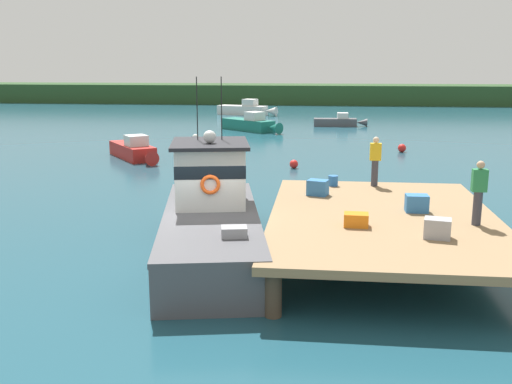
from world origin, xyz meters
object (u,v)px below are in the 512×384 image
object	(u,v)px
deckhand_by_the_boat	(375,160)
deckhand_further_back	(479,191)
crate_single_by_cleat	(437,228)
moored_boat_far_right	(251,124)
bait_bucket	(333,181)
mooring_buoy_spare_mooring	(294,164)
moored_boat_mid_harbor	(339,122)
mooring_buoy_inshore	(402,148)
main_fishing_boat	(211,216)
moored_boat_near_channel	(246,109)
crate_single_far	(417,203)
moored_boat_off_the_point	(134,150)
crate_stack_mid_dock	(356,220)
mooring_buoy_channel_marker	(195,137)
crate_stack_near_edge	(318,188)

from	to	relation	value
deckhand_by_the_boat	deckhand_further_back	size ratio (longest dim) A/B	1.00
crate_single_by_cleat	moored_boat_far_right	world-z (taller)	crate_single_by_cleat
bait_bucket	mooring_buoy_spare_mooring	xyz separation A→B (m)	(-1.78, 9.90, -1.16)
moored_boat_mid_harbor	moored_boat_far_right	bearing A→B (deg)	-148.51
deckhand_further_back	mooring_buoy_inshore	distance (m)	20.60
main_fishing_boat	moored_boat_mid_harbor	bearing A→B (deg)	82.65
crate_single_by_cleat	mooring_buoy_spare_mooring	world-z (taller)	crate_single_by_cleat
deckhand_by_the_boat	moored_boat_near_channel	world-z (taller)	deckhand_by_the_boat
deckhand_further_back	mooring_buoy_inshore	size ratio (longest dim) A/B	3.36
crate_single_far	moored_boat_off_the_point	bearing A→B (deg)	130.27
main_fishing_boat	mooring_buoy_inshore	world-z (taller)	main_fishing_boat
crate_stack_mid_dock	mooring_buoy_spare_mooring	xyz separation A→B (m)	(-2.27, 14.82, -1.15)
bait_bucket	moored_boat_off_the_point	distance (m)	16.03
mooring_buoy_inshore	mooring_buoy_spare_mooring	distance (m)	8.66
crate_stack_mid_dock	mooring_buoy_inshore	bearing A→B (deg)	79.71
deckhand_further_back	moored_boat_off_the_point	size ratio (longest dim) A/B	0.34
moored_boat_near_channel	crate_single_far	bearing A→B (deg)	-76.64
crate_single_by_cleat	crate_stack_mid_dock	distance (m)	1.99
crate_single_by_cleat	moored_boat_off_the_point	bearing A→B (deg)	126.28
crate_single_far	mooring_buoy_spare_mooring	bearing A→B (deg)	106.89
moored_boat_far_right	moored_boat_mid_harbor	bearing A→B (deg)	31.49
moored_boat_near_channel	main_fishing_boat	bearing A→B (deg)	-83.90
crate_single_far	moored_boat_off_the_point	size ratio (longest dim) A/B	0.12
crate_stack_mid_dock	moored_boat_far_right	distance (m)	31.70
mooring_buoy_spare_mooring	moored_boat_mid_harbor	bearing A→B (deg)	82.40
bait_bucket	mooring_buoy_inshore	bearing A→B (deg)	74.99
moored_boat_off_the_point	mooring_buoy_inshore	size ratio (longest dim) A/B	9.96
crate_single_by_cleat	mooring_buoy_channel_marker	world-z (taller)	crate_single_by_cleat
crate_single_by_cleat	crate_single_far	xyz separation A→B (m)	(-0.10, 2.47, 0.00)
main_fishing_boat	mooring_buoy_channel_marker	xyz separation A→B (m)	(-5.55, 23.54, -0.79)
deckhand_further_back	mooring_buoy_channel_marker	xyz separation A→B (m)	(-12.48, 24.39, -1.84)
moored_boat_mid_harbor	moored_boat_near_channel	xyz separation A→B (m)	(-9.06, 9.90, 0.16)
bait_bucket	deckhand_by_the_boat	size ratio (longest dim) A/B	0.21
crate_stack_mid_dock	deckhand_by_the_boat	xyz separation A→B (m)	(0.86, 5.04, 0.69)
moored_boat_far_right	mooring_buoy_spare_mooring	distance (m)	16.74
main_fishing_boat	crate_single_by_cleat	distance (m)	6.14
main_fishing_boat	mooring_buoy_inshore	xyz separation A→B (m)	(7.73, 19.65, -0.76)
moored_boat_mid_harbor	moored_boat_near_channel	distance (m)	13.42
crate_single_by_cleat	mooring_buoy_inshore	size ratio (longest dim) A/B	1.24
bait_bucket	deckhand_by_the_boat	bearing A→B (deg)	5.27
crate_stack_mid_dock	bait_bucket	size ratio (longest dim) A/B	1.76
bait_bucket	mooring_buoy_spare_mooring	world-z (taller)	bait_bucket
moored_boat_near_channel	mooring_buoy_inshore	xyz separation A→B (m)	(12.41, -24.15, -0.30)
crate_single_by_cleat	moored_boat_mid_harbor	size ratio (longest dim) A/B	0.14
bait_bucket	deckhand_further_back	distance (m)	5.70
moored_boat_off_the_point	moored_boat_mid_harbor	bearing A→B (deg)	57.72
mooring_buoy_channel_marker	bait_bucket	bearing A→B (deg)	-65.78
deckhand_further_back	mooring_buoy_spare_mooring	world-z (taller)	deckhand_further_back
crate_stack_near_edge	moored_boat_near_channel	distance (m)	42.39
crate_stack_near_edge	bait_bucket	size ratio (longest dim) A/B	1.76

